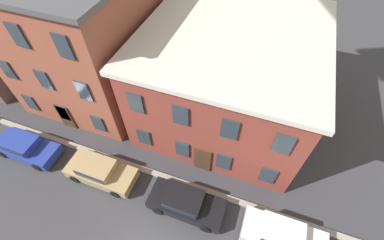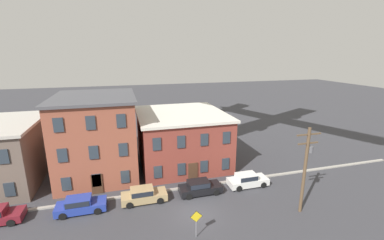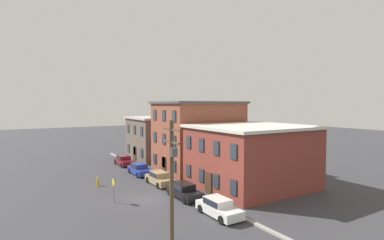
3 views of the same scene
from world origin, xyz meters
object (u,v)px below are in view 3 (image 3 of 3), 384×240
(fire_hydrant, at_px, (98,182))
(car_maroon, at_px, (124,160))
(car_black, at_px, (184,190))
(car_blue, at_px, (140,169))
(utility_pole, at_px, (172,175))
(caution_sign, at_px, (114,185))
(car_tan, at_px, (159,178))
(car_white, at_px, (219,207))

(fire_hydrant, bearing_deg, car_maroon, 147.33)
(car_black, bearing_deg, car_blue, -179.54)
(car_blue, relative_size, utility_pole, 0.54)
(caution_sign, height_order, utility_pole, utility_pole)
(car_tan, distance_m, fire_hydrant, 6.84)
(car_maroon, bearing_deg, car_white, -0.06)
(car_maroon, relative_size, car_black, 1.00)
(car_white, relative_size, utility_pole, 0.54)
(car_tan, distance_m, car_white, 11.27)
(car_maroon, relative_size, car_white, 1.00)
(utility_pole, bearing_deg, car_black, 145.71)
(car_black, xyz_separation_m, fire_hydrant, (-8.75, -6.09, -0.27))
(car_black, height_order, utility_pole, utility_pole)
(car_tan, xyz_separation_m, utility_pole, (13.84, -5.56, 3.80))
(car_tan, relative_size, car_white, 1.00)
(car_black, distance_m, caution_sign, 6.67)
(car_blue, relative_size, fire_hydrant, 4.58)
(car_black, xyz_separation_m, caution_sign, (-2.21, -6.23, 0.84))
(car_blue, xyz_separation_m, car_black, (11.50, 0.09, 0.00))
(car_tan, bearing_deg, car_blue, -178.53)
(car_tan, bearing_deg, car_white, 0.16)
(car_blue, bearing_deg, fire_hydrant, -65.38)
(car_maroon, xyz_separation_m, car_white, (23.93, -0.03, 0.00))
(car_blue, height_order, utility_pole, utility_pole)
(car_black, bearing_deg, car_tan, 179.45)
(car_black, bearing_deg, utility_pole, -34.29)
(car_maroon, height_order, utility_pole, utility_pole)
(car_maroon, height_order, car_black, same)
(car_blue, bearing_deg, car_maroon, 178.29)
(car_black, distance_m, fire_hydrant, 10.66)
(caution_sign, relative_size, utility_pole, 0.30)
(fire_hydrant, bearing_deg, caution_sign, -1.21)
(car_white, xyz_separation_m, fire_hydrant, (-14.25, -6.18, -0.27))
(fire_hydrant, bearing_deg, car_blue, 114.62)
(car_black, xyz_separation_m, utility_pole, (8.07, -5.51, 3.80))
(car_blue, relative_size, car_tan, 1.00)
(car_maroon, height_order, car_white, same)
(car_white, distance_m, caution_sign, 10.01)
(utility_pole, bearing_deg, fire_hydrant, -178.00)
(car_tan, height_order, car_white, same)
(car_maroon, distance_m, car_black, 18.43)
(caution_sign, bearing_deg, car_tan, 119.45)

